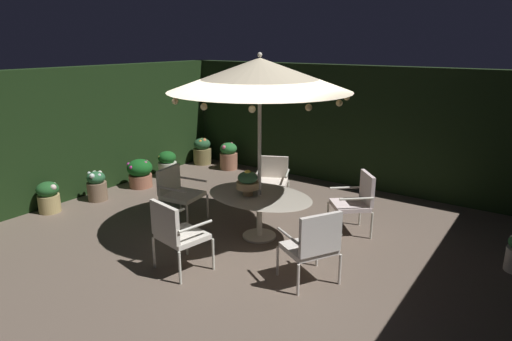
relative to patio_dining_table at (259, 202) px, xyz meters
The scene contains 17 objects.
ground_plane 0.70m from the patio_dining_table, 93.73° to the right, with size 8.65×7.89×0.02m, color #69594C.
hedge_backdrop_rear 3.52m from the patio_dining_table, 90.37° to the left, with size 8.65×0.30×2.56m, color black.
hedge_backdrop_left 4.26m from the patio_dining_table, behind, with size 0.30×7.89×2.56m, color black.
patio_dining_table is the anchor object (origin of this frame).
patio_umbrella 1.96m from the patio_dining_table, 44.90° to the left, with size 2.72×2.72×2.88m.
centerpiece_planter 0.39m from the patio_dining_table, 141.83° to the right, with size 0.35×0.35×0.41m.
patio_chair_north 1.58m from the patio_dining_table, 41.17° to the left, with size 0.82×0.82×1.01m.
patio_chair_northeast 1.57m from the patio_dining_table, 114.80° to the left, with size 0.77×0.75×0.90m.
patio_chair_east 1.58m from the patio_dining_table, behind, with size 0.71×0.73×0.93m.
patio_chair_southeast 1.58m from the patio_dining_table, 100.63° to the right, with size 0.74×0.69×1.02m.
patio_chair_south 1.58m from the patio_dining_table, 30.02° to the right, with size 0.81×0.84×1.01m.
potted_plant_left_far 4.67m from the patio_dining_table, 142.62° to the left, with size 0.46×0.46×0.67m.
potted_plant_back_center 3.92m from the patio_dining_table, 157.35° to the left, with size 0.42×0.42×0.60m.
potted_plant_right_near 3.64m from the patio_dining_table, behind, with size 0.38×0.38×0.59m.
potted_plant_front_corner 3.62m from the patio_dining_table, 169.74° to the left, with size 0.54×0.54×0.61m.
potted_plant_left_near 4.02m from the patio_dining_table, 135.18° to the left, with size 0.43×0.44×0.66m.
potted_plant_right_far 4.02m from the patio_dining_table, 160.91° to the right, with size 0.40×0.39×0.57m.
Camera 1 is at (3.70, -5.05, 3.03)m, focal length 30.98 mm.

